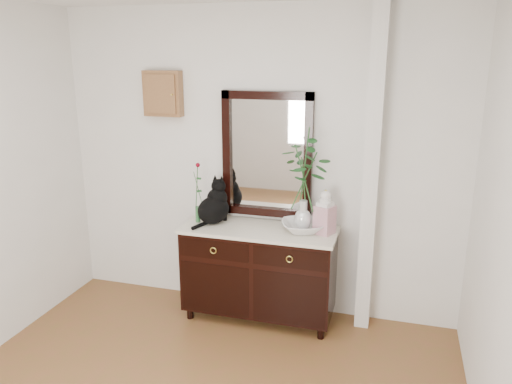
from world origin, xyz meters
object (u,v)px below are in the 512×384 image
(lotus_bowl, at_px, (303,227))
(sideboard, at_px, (259,268))
(cat, at_px, (213,201))
(ginger_jar, at_px, (325,212))

(lotus_bowl, bearing_deg, sideboard, -176.08)
(sideboard, height_order, cat, cat)
(lotus_bowl, height_order, ginger_jar, ginger_jar)
(sideboard, height_order, lotus_bowl, lotus_bowl)
(cat, xyz_separation_m, ginger_jar, (0.98, 0.00, -0.01))
(sideboard, xyz_separation_m, ginger_jar, (0.55, 0.03, 0.57))
(ginger_jar, bearing_deg, cat, -179.80)
(lotus_bowl, xyz_separation_m, ginger_jar, (0.18, 0.01, 0.15))
(ginger_jar, bearing_deg, sideboard, -176.77)
(sideboard, xyz_separation_m, cat, (-0.43, 0.03, 0.57))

